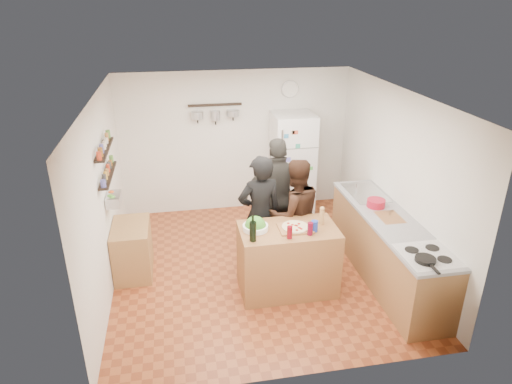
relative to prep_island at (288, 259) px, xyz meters
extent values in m
plane|color=brown|center=(-0.30, 0.58, -0.46)|extent=(4.20, 4.20, 0.00)
plane|color=white|center=(-0.30, 0.58, 2.04)|extent=(4.20, 4.20, 0.00)
plane|color=silver|center=(-0.30, 2.68, 0.79)|extent=(4.00, 0.00, 4.00)
plane|color=silver|center=(-2.30, 0.58, 0.79)|extent=(0.00, 4.20, 4.20)
plane|color=silver|center=(1.70, 0.58, 0.79)|extent=(0.00, 4.20, 4.20)
cube|color=olive|center=(0.00, 0.00, 0.00)|extent=(1.25, 0.72, 0.91)
cube|color=brown|center=(0.08, -0.02, 0.47)|extent=(0.42, 0.34, 0.02)
cylinder|color=beige|center=(0.08, -0.02, 0.48)|extent=(0.34, 0.34, 0.02)
cylinder|color=white|center=(-0.42, 0.05, 0.49)|extent=(0.32, 0.32, 0.06)
cylinder|color=black|center=(-0.50, -0.22, 0.58)|extent=(0.08, 0.08, 0.25)
cylinder|color=#600811|center=(-0.05, -0.24, 0.53)|extent=(0.07, 0.07, 0.16)
cylinder|color=#53071B|center=(0.22, -0.20, 0.54)|extent=(0.07, 0.07, 0.17)
cylinder|color=#AF8049|center=(0.45, 0.05, 0.55)|extent=(0.06, 0.06, 0.20)
cylinder|color=navy|center=(0.30, -0.12, 0.53)|extent=(0.09, 0.09, 0.14)
imported|color=black|center=(-0.26, 0.57, 0.40)|extent=(0.68, 0.49, 1.71)
imported|color=black|center=(0.23, 0.55, 0.36)|extent=(0.87, 0.71, 1.64)
imported|color=#292825|center=(0.09, 0.97, 0.45)|extent=(1.06, 0.45, 1.81)
cube|color=#9E7042|center=(1.40, 0.03, -0.01)|extent=(0.63, 2.63, 0.90)
cube|color=white|center=(1.40, -0.92, 0.46)|extent=(0.60, 0.62, 0.02)
cylinder|color=black|center=(1.30, -1.04, 0.49)|extent=(0.23, 0.23, 0.04)
cube|color=silver|center=(1.40, 0.88, 0.46)|extent=(0.50, 0.80, 0.03)
cube|color=#9B6438|center=(1.40, 0.06, 0.46)|extent=(0.30, 0.40, 0.02)
cylinder|color=#A31229|center=(1.35, 0.40, 0.52)|extent=(0.25, 0.25, 0.11)
cube|color=white|center=(0.65, 2.33, 0.45)|extent=(0.70, 0.68, 1.80)
cylinder|color=silver|center=(0.65, 2.66, 1.69)|extent=(0.30, 0.03, 0.30)
cube|color=black|center=(-2.23, 0.78, 1.04)|extent=(0.12, 1.00, 0.02)
cube|color=black|center=(-2.23, 0.78, 1.40)|extent=(0.12, 1.00, 0.02)
cube|color=silver|center=(-2.20, 0.78, 0.69)|extent=(0.18, 0.35, 0.14)
cube|color=#9D6B42|center=(-2.04, 0.78, -0.09)|extent=(0.50, 0.80, 0.73)
cube|color=black|center=(-0.65, 2.58, 1.49)|extent=(0.90, 0.04, 0.04)
camera|label=1|loc=(-1.33, -4.97, 3.19)|focal=32.00mm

